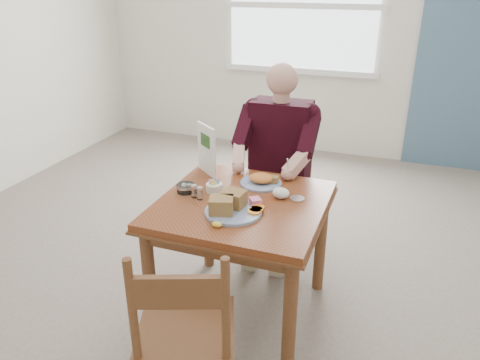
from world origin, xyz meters
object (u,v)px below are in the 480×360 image
at_px(table, 242,219).
at_px(near_plate, 231,206).
at_px(chair_far, 279,189).
at_px(far_plate, 262,180).
at_px(chair_near, 185,334).
at_px(diner, 278,150).

bearing_deg(table, near_plate, -93.29).
distance_m(chair_far, far_plate, 0.62).
xyz_separation_m(chair_far, far_plate, (0.03, -0.54, 0.30)).
bearing_deg(far_plate, chair_near, -90.56).
distance_m(diner, far_plate, 0.45).
height_order(near_plate, far_plate, near_plate).
relative_size(chair_near, diner, 0.69).
relative_size(table, chair_near, 0.97).
distance_m(diner, near_plate, 0.85).
bearing_deg(chair_far, far_plate, -86.48).
distance_m(near_plate, far_plate, 0.40).
height_order(chair_far, chair_near, same).
xyz_separation_m(table, chair_near, (0.02, -0.78, -0.16)).
distance_m(table, far_plate, 0.29).
xyz_separation_m(diner, near_plate, (-0.01, -0.85, -0.02)).
xyz_separation_m(table, near_plate, (-0.01, -0.14, 0.15)).
bearing_deg(table, chair_far, 90.00).
relative_size(chair_far, far_plate, 3.45).
xyz_separation_m(diner, far_plate, (0.03, -0.45, -0.04)).
xyz_separation_m(table, diner, (0.00, 0.71, 0.17)).
bearing_deg(near_plate, chair_far, 89.50).
distance_m(table, near_plate, 0.21).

